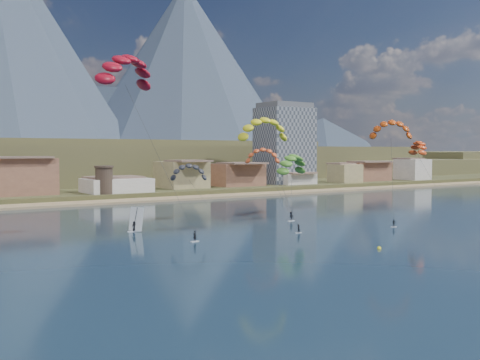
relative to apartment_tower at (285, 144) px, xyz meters
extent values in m
plane|color=black|center=(-85.00, -128.00, -17.82)|extent=(2400.00, 2400.00, 0.00)
cube|color=tan|center=(-85.00, -22.00, -17.57)|extent=(2200.00, 12.00, 0.90)
cube|color=brown|center=(-45.00, 92.00, -8.32)|extent=(320.00, 150.00, 15.00)
cube|color=brown|center=(175.00, 77.00, -11.82)|extent=(240.00, 120.00, 8.00)
cube|color=brown|center=(275.00, 102.00, -9.82)|extent=(260.00, 140.00, 12.00)
cone|color=#2E3B4D|center=(315.00, 672.00, 129.18)|extent=(380.00, 380.00, 290.00)
cone|color=#2E3B4D|center=(595.00, 682.00, 109.18)|extent=(340.00, 340.00, 250.00)
cone|color=#2E3B4D|center=(815.00, 692.00, 94.18)|extent=(320.00, 320.00, 220.00)
cube|color=gray|center=(0.00, 0.00, -0.82)|extent=(20.00, 16.00, 30.00)
cube|color=#59595E|center=(0.00, 0.00, 15.18)|extent=(18.00, 14.40, 2.00)
cylinder|color=#47382D|center=(-80.00, -14.00, -11.82)|extent=(5.20, 5.20, 8.00)
cylinder|color=#47382D|center=(-80.00, -14.00, -7.52)|extent=(5.82, 5.82, 0.60)
cube|color=silver|center=(-95.35, -97.87, -17.77)|extent=(1.68, 0.79, 0.11)
imported|color=black|center=(-95.35, -97.87, -16.78)|extent=(0.75, 0.57, 1.86)
cylinder|color=#262626|center=(-98.73, -91.39, -3.75)|extent=(0.05, 0.05, 29.64)
cube|color=silver|center=(-74.39, -99.55, -17.77)|extent=(1.37, 0.44, 0.09)
imported|color=black|center=(-74.39, -99.55, -16.95)|extent=(0.77, 0.61, 1.56)
cylinder|color=#262626|center=(-75.42, -95.44, -8.63)|extent=(0.05, 0.05, 18.46)
cube|color=silver|center=(-53.26, -103.70, -17.78)|extent=(1.36, 0.56, 0.09)
imported|color=black|center=(-53.26, -103.70, -16.97)|extent=(0.93, 0.48, 1.52)
cylinder|color=#262626|center=(-48.12, -98.58, -8.31)|extent=(0.05, 0.05, 22.42)
cube|color=silver|center=(-64.27, -84.73, -17.76)|extent=(1.71, 0.64, 0.11)
imported|color=black|center=(-64.27, -84.73, -16.75)|extent=(1.30, 0.82, 1.93)
cylinder|color=#262626|center=(-60.02, -79.51, -12.24)|extent=(0.05, 0.05, 16.04)
cylinder|color=#262626|center=(-80.83, -73.10, -13.28)|extent=(0.04, 0.04, 11.65)
cylinder|color=#262626|center=(-66.41, -81.16, -11.45)|extent=(0.04, 0.04, 14.54)
cylinder|color=#262626|center=(-16.12, -82.81, -10.59)|extent=(0.04, 0.04, 16.01)
cube|color=silver|center=(-99.05, -81.14, -17.76)|extent=(2.59, 0.79, 0.13)
imported|color=black|center=(-99.05, -81.14, -16.76)|extent=(0.91, 0.60, 1.85)
cube|color=white|center=(-98.62, -81.14, -15.43)|extent=(1.04, 2.81, 4.43)
sphere|color=#FFF71A|center=(-74.96, -120.00, -17.71)|extent=(0.63, 0.63, 0.63)
camera|label=1|loc=(-142.19, -182.20, -2.40)|focal=43.28mm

